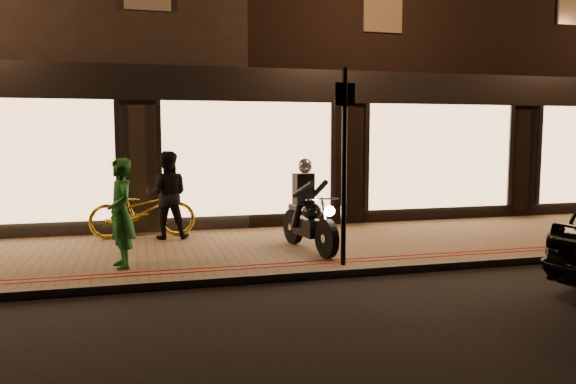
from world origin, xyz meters
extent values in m
plane|color=black|center=(0.00, 0.00, 0.00)|extent=(90.00, 90.00, 0.00)
cube|color=brown|center=(0.00, 2.00, 0.06)|extent=(50.00, 4.00, 0.12)
cube|color=#59544C|center=(0.00, 0.05, 0.06)|extent=(50.00, 0.14, 0.12)
cube|color=maroon|center=(0.00, 0.45, 0.12)|extent=(50.00, 0.06, 0.01)
cube|color=maroon|center=(0.00, 0.65, 0.12)|extent=(50.00, 0.06, 0.01)
cube|color=black|center=(6.00, 9.00, 4.25)|extent=(12.00, 10.00, 8.50)
cube|color=black|center=(0.00, 3.95, 3.15)|extent=(48.00, 0.12, 0.70)
cube|color=#EEB177|center=(-4.50, 3.94, 1.61)|extent=(3.60, 0.06, 2.38)
cube|color=#EEB177|center=(0.00, 3.94, 1.61)|extent=(3.60, 0.06, 2.38)
cube|color=#EEB177|center=(4.50, 3.94, 1.61)|extent=(3.60, 0.06, 2.38)
cube|color=#3F331E|center=(3.00, 3.95, 5.00)|extent=(0.90, 0.06, 1.30)
cylinder|color=black|center=(0.67, 0.84, 0.44)|extent=(0.22, 0.65, 0.64)
cylinder|color=black|center=(0.46, 2.12, 0.44)|extent=(0.22, 0.65, 0.64)
cylinder|color=silver|center=(0.67, 0.84, 0.44)|extent=(0.16, 0.16, 0.14)
cylinder|color=silver|center=(0.46, 2.12, 0.44)|extent=(0.16, 0.16, 0.14)
cube|color=black|center=(0.56, 1.53, 0.52)|extent=(0.37, 0.73, 0.30)
ellipsoid|color=black|center=(0.58, 1.40, 0.82)|extent=(0.40, 0.55, 0.29)
cube|color=black|center=(0.51, 1.83, 0.82)|extent=(0.31, 0.58, 0.09)
cylinder|color=silver|center=(0.65, 0.99, 1.07)|extent=(0.60, 0.13, 0.03)
cylinder|color=silver|center=(0.66, 0.89, 0.74)|extent=(0.10, 0.33, 0.71)
sphere|color=white|center=(0.69, 0.75, 0.90)|extent=(0.20, 0.20, 0.17)
cylinder|color=silver|center=(0.60, 1.99, 0.40)|extent=(0.16, 0.55, 0.07)
cube|color=black|center=(0.53, 1.70, 1.17)|extent=(0.37, 0.27, 0.55)
sphere|color=#B9BDC1|center=(0.54, 1.64, 1.58)|extent=(0.30, 0.30, 0.26)
cylinder|color=black|center=(0.42, 1.36, 1.20)|extent=(0.27, 0.60, 0.34)
cylinder|color=black|center=(0.74, 1.41, 1.20)|extent=(0.10, 0.60, 0.34)
cylinder|color=black|center=(0.40, 1.63, 0.72)|extent=(0.23, 0.29, 0.46)
cylinder|color=black|center=(0.67, 1.68, 0.72)|extent=(0.16, 0.28, 0.46)
cylinder|color=black|center=(0.75, 0.30, 1.62)|extent=(0.10, 0.10, 3.00)
cube|color=black|center=(0.75, 0.30, 2.72)|extent=(0.35, 0.11, 0.35)
imported|color=gold|center=(-2.20, 3.47, 0.65)|extent=(2.03, 0.75, 1.06)
imported|color=#1C6B28|center=(-2.54, 1.01, 0.95)|extent=(0.55, 0.69, 1.66)
imported|color=black|center=(-1.74, 3.25, 0.96)|extent=(0.89, 0.73, 1.69)
camera|label=1|loc=(-2.26, -7.69, 2.15)|focal=35.00mm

